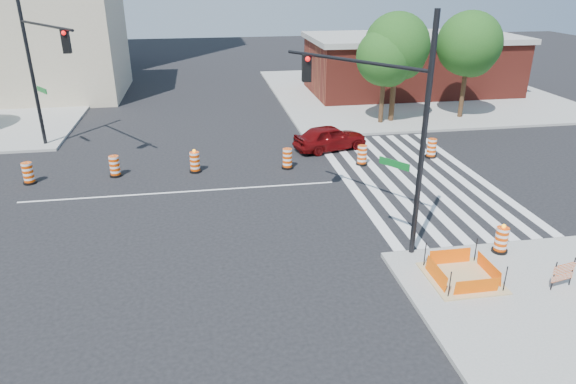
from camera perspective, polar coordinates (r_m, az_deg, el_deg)
name	(u,v)px	position (r m, az deg, el deg)	size (l,w,h in m)	color
ground	(182,192)	(23.72, -11.72, 0.01)	(120.00, 120.00, 0.00)	black
sidewalk_ne	(408,92)	(44.19, 13.23, 10.77)	(22.00, 22.00, 0.15)	gray
crosswalk_east	(411,177)	(25.61, 13.51, 1.63)	(6.75, 13.50, 0.01)	silver
lane_centerline	(182,192)	(23.72, -11.72, 0.02)	(14.00, 0.12, 0.01)	silver
excavation_pit	(462,277)	(17.48, 18.75, -8.89)	(2.20, 2.20, 0.90)	tan
brick_storefront	(411,64)	(43.78, 13.51, 13.63)	(16.50, 8.50, 4.60)	maroon
beige_midrise	(24,31)	(45.98, -27.30, 15.60)	(14.00, 10.00, 10.00)	#B6AA8B
red_coupe	(330,137)	(28.77, 4.71, 6.06)	(1.66, 4.12, 1.40)	#5A0708
signal_pole_se	(381,109)	(17.67, 10.34, 9.04)	(3.65, 5.05, 8.06)	black
signal_pole_nw	(40,55)	(29.85, -25.83, 13.51)	(3.77, 5.47, 8.60)	black
pit_drum	(501,240)	(19.34, 22.61, -4.99)	(0.55, 0.55, 1.08)	black
barricade	(563,272)	(18.02, 28.28, -7.87)	(0.83, 0.21, 0.99)	#E14204
tree_north_c	(385,60)	(33.58, 10.75, 14.18)	(3.60, 3.60, 6.11)	#382314
tree_north_d	(397,49)	(34.08, 12.01, 15.23)	(4.12, 4.12, 7.00)	#382314
tree_north_e	(469,47)	(36.24, 19.49, 14.91)	(4.12, 4.12, 7.01)	#382314
median_drum_1	(28,174)	(26.91, -26.89, 1.82)	(0.60, 0.60, 1.02)	black
median_drum_2	(115,167)	(26.26, -18.69, 2.66)	(0.60, 0.60, 1.02)	black
median_drum_3	(195,163)	(25.83, -10.30, 3.24)	(0.60, 0.60, 1.18)	black
median_drum_4	(287,159)	(25.91, -0.07, 3.66)	(0.60, 0.60, 1.02)	black
median_drum_5	(362,156)	(26.68, 8.23, 4.00)	(0.60, 0.60, 1.02)	black
median_drum_6	(431,149)	(28.53, 15.65, 4.64)	(0.60, 0.60, 1.02)	black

